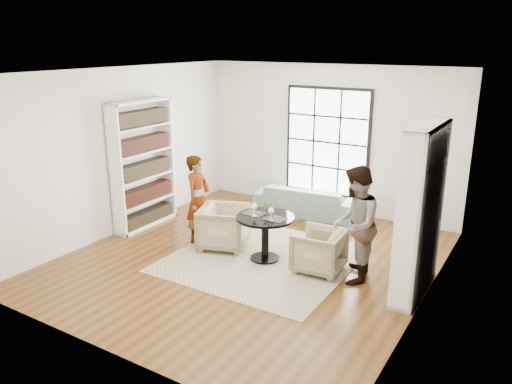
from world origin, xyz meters
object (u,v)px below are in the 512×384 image
Objects in this scene: person_left at (198,199)px; flower_centerpiece at (269,208)px; sofa at (307,200)px; person_right at (355,225)px; armchair_right at (319,251)px; wine_glass_left at (254,207)px; wine_glass_right at (271,211)px; pedestal_table at (265,228)px; armchair_left at (224,227)px.

person_left is 1.44m from flower_centerpiece.
sofa is at bearing 100.26° from flower_centerpiece.
person_left is 2.87m from person_right.
armchair_right is 0.42× the size of person_right.
wine_glass_right is (0.32, -0.03, -0.00)m from wine_glass_left.
flower_centerpiece is at bearing 40.83° from wine_glass_left.
person_right is at bearing 2.83° from pedestal_table.
armchair_left is at bearing 170.01° from wine_glass_right.
flower_centerpiece is (-0.14, 0.19, -0.04)m from wine_glass_right.
flower_centerpiece reaches higher than wine_glass_left.
flower_centerpiece is (1.43, 0.01, 0.08)m from person_left.
armchair_left is at bearing -103.99° from person_right.
person_left is at bearing 59.73° from sofa.
wine_glass_left is (-0.16, -0.08, 0.36)m from pedestal_table.
pedestal_table is 1.15× the size of armchair_left.
flower_centerpiece is (-1.44, 0.01, -0.01)m from person_right.
wine_glass_left is at bearing -98.67° from person_right.
person_left reaches higher than wine_glass_left.
flower_centerpiece reaches higher than sofa.
person_right is (0.55, -0.00, 0.54)m from armchair_right.
person_left is (-0.55, 0.00, 0.41)m from armchair_left.
armchair_left is 3.56× the size of flower_centerpiece.
sofa is at bearing 99.27° from pedestal_table.
pedestal_table is 0.60× the size of person_left.
person_left is at bearing 173.47° from wine_glass_right.
sofa is 2.36m from flower_centerpiece.
sofa is 2.49m from wine_glass_left.
sofa is 2.60m from armchair_right.
sofa is at bearing 102.59° from wine_glass_right.
wine_glass_right is (-1.30, -0.18, 0.03)m from person_right.
flower_centerpiece is at bearing 126.10° from wine_glass_right.
person_left reaches higher than flower_centerpiece.
sofa is 9.15× the size of flower_centerpiece.
person_left is at bearing -93.91° from armchair_right.
armchair_left is at bearing -179.42° from flower_centerpiece.
armchair_right reaches higher than sofa.
flower_centerpiece is (-0.89, 0.01, 0.53)m from armchair_right.
person_right is 1.63m from wine_glass_left.
flower_centerpiece is (0.88, 0.01, 0.49)m from armchair_left.
person_right reaches higher than wine_glass_left.
person_right reaches higher than armchair_right.
sofa is 1.20× the size of person_right.
armchair_left is at bearing 167.87° from wine_glass_left.
pedestal_table is 0.88m from armchair_left.
person_right is (2.87, 0.00, 0.09)m from person_left.
person_right is 8.38× the size of wine_glass_right.
armchair_right is 1.22m from wine_glass_left.
person_right reaches higher than wine_glass_right.
wine_glass_right is at bearing -80.29° from armchair_right.
flower_centerpiece reaches higher than armchair_right.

